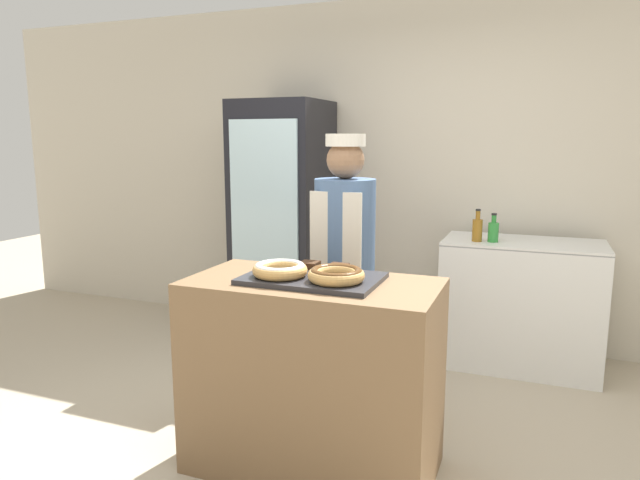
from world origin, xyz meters
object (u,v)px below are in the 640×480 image
object	(u,v)px
serving_tray	(312,278)
baker_person	(344,268)
brownie_back_right	(338,267)
beverage_fridge	(283,221)
chest_freezer	(520,304)
bottle_green	(493,231)
brownie_back_left	(310,265)
donut_light_glaze	(280,269)
donut_chocolate_glaze	(336,274)
bottle_amber	(477,229)

from	to	relation	value
serving_tray	baker_person	world-z (taller)	baker_person
brownie_back_right	beverage_fridge	size ratio (longest dim) A/B	0.05
beverage_fridge	chest_freezer	world-z (taller)	beverage_fridge
brownie_back_right	bottle_green	xyz separation A→B (m)	(0.62, 1.47, -0.01)
serving_tray	beverage_fridge	world-z (taller)	beverage_fridge
brownie_back_left	baker_person	world-z (taller)	baker_person
donut_light_glaze	donut_chocolate_glaze	size ratio (longest dim) A/B	1.00
brownie_back_right	bottle_amber	size ratio (longest dim) A/B	0.39
beverage_fridge	bottle_amber	distance (m)	1.55
donut_light_glaze	donut_chocolate_glaze	xyz separation A→B (m)	(0.28, 0.00, 0.00)
brownie_back_left	bottle_green	distance (m)	1.66
donut_light_glaze	baker_person	distance (m)	0.73
serving_tray	donut_light_glaze	world-z (taller)	donut_light_glaze
donut_light_glaze	chest_freezer	distance (m)	2.14
brownie_back_right	bottle_amber	distance (m)	1.54
brownie_back_right	donut_chocolate_glaze	bearing A→B (deg)	-73.22
donut_chocolate_glaze	chest_freezer	world-z (taller)	donut_chocolate_glaze
brownie_back_right	baker_person	bearing A→B (deg)	105.59
brownie_back_left	bottle_amber	distance (m)	1.60
donut_chocolate_glaze	baker_person	size ratio (longest dim) A/B	0.16
donut_light_glaze	bottle_amber	xyz separation A→B (m)	(0.73, 1.67, -0.01)
serving_tray	bottle_green	bearing A→B (deg)	66.95
donut_light_glaze	beverage_fridge	size ratio (longest dim) A/B	0.14
donut_chocolate_glaze	brownie_back_left	bearing A→B (deg)	135.66
bottle_green	baker_person	bearing A→B (deg)	-127.71
donut_chocolate_glaze	brownie_back_right	world-z (taller)	donut_chocolate_glaze
donut_light_glaze	beverage_fridge	world-z (taller)	beverage_fridge
bottle_amber	bottle_green	xyz separation A→B (m)	(0.11, 0.02, -0.01)
chest_freezer	bottle_amber	size ratio (longest dim) A/B	4.79
brownie_back_left	chest_freezer	world-z (taller)	brownie_back_left
serving_tray	bottle_amber	xyz separation A→B (m)	(0.59, 1.61, 0.03)
beverage_fridge	bottle_green	world-z (taller)	beverage_fridge
donut_light_glaze	donut_chocolate_glaze	world-z (taller)	same
beverage_fridge	donut_chocolate_glaze	bearing A→B (deg)	-58.51
donut_chocolate_glaze	brownie_back_left	xyz separation A→B (m)	(-0.22, 0.21, -0.02)
beverage_fridge	donut_light_glaze	bearing A→B (deg)	-65.52
chest_freezer	baker_person	bearing A→B (deg)	-131.42
serving_tray	bottle_amber	world-z (taller)	bottle_amber
donut_chocolate_glaze	baker_person	xyz separation A→B (m)	(-0.20, 0.71, -0.14)
donut_light_glaze	brownie_back_left	distance (m)	0.22
donut_light_glaze	baker_person	world-z (taller)	baker_person
donut_chocolate_glaze	chest_freezer	bearing A→B (deg)	67.20
beverage_fridge	bottle_amber	xyz separation A→B (m)	(1.54, -0.12, 0.04)
chest_freezer	bottle_green	size ratio (longest dim) A/B	5.43
donut_light_glaze	brownie_back_right	bearing A→B (deg)	44.34
serving_tray	beverage_fridge	size ratio (longest dim) A/B	0.33
serving_tray	baker_person	bearing A→B (deg)	95.46
beverage_fridge	brownie_back_left	bearing A→B (deg)	-60.87
brownie_back_left	donut_chocolate_glaze	bearing A→B (deg)	-44.34
brownie_back_left	bottle_amber	xyz separation A→B (m)	(0.66, 1.46, 0.00)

